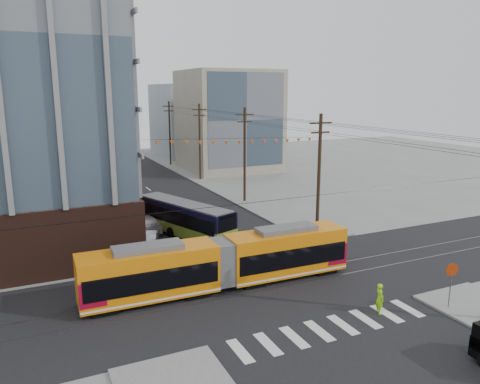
% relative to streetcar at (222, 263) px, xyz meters
% --- Properties ---
extents(ground, '(160.00, 160.00, 0.00)m').
position_rel_streetcar_xyz_m(ground, '(3.41, -4.59, -1.76)').
color(ground, slate).
extents(bg_bldg_nw_near, '(18.00, 16.00, 18.00)m').
position_rel_streetcar_xyz_m(bg_bldg_nw_near, '(-13.59, 47.41, 7.24)').
color(bg_bldg_nw_near, '#8C99A5').
rests_on(bg_bldg_nw_near, ground).
extents(bg_bldg_ne_near, '(14.00, 14.00, 16.00)m').
position_rel_streetcar_xyz_m(bg_bldg_ne_near, '(19.41, 43.41, 6.24)').
color(bg_bldg_ne_near, gray).
rests_on(bg_bldg_ne_near, ground).
extents(bg_bldg_nw_far, '(16.00, 18.00, 20.00)m').
position_rel_streetcar_xyz_m(bg_bldg_nw_far, '(-10.59, 67.41, 8.24)').
color(bg_bldg_nw_far, gray).
rests_on(bg_bldg_nw_far, ground).
extents(bg_bldg_ne_far, '(16.00, 16.00, 14.00)m').
position_rel_streetcar_xyz_m(bg_bldg_ne_far, '(21.41, 63.41, 5.24)').
color(bg_bldg_ne_far, '#8C99A5').
rests_on(bg_bldg_ne_far, ground).
extents(utility_pole_far, '(0.30, 0.30, 11.00)m').
position_rel_streetcar_xyz_m(utility_pole_far, '(11.91, 51.41, 3.74)').
color(utility_pole_far, black).
rests_on(utility_pole_far, ground).
extents(streetcar, '(18.36, 2.91, 3.53)m').
position_rel_streetcar_xyz_m(streetcar, '(0.00, 0.00, 0.00)').
color(streetcar, orange).
rests_on(streetcar, ground).
extents(city_bus, '(6.24, 11.35, 3.18)m').
position_rel_streetcar_xyz_m(city_bus, '(1.36, 12.00, -0.18)').
color(city_bus, black).
rests_on(city_bus, ground).
extents(parked_car_silver, '(2.93, 4.59, 1.43)m').
position_rel_streetcar_xyz_m(parked_car_silver, '(-2.25, 10.64, -1.05)').
color(parked_car_silver, gray).
rests_on(parked_car_silver, ground).
extents(parked_car_white, '(2.89, 5.49, 1.52)m').
position_rel_streetcar_xyz_m(parked_car_white, '(-1.67, 14.79, -1.01)').
color(parked_car_white, silver).
rests_on(parked_car_white, ground).
extents(parked_car_grey, '(3.19, 5.05, 1.30)m').
position_rel_streetcar_xyz_m(parked_car_grey, '(-2.27, 21.54, -1.11)').
color(parked_car_grey, '#58595C').
rests_on(parked_car_grey, ground).
extents(pedestrian, '(0.63, 0.78, 1.86)m').
position_rel_streetcar_xyz_m(pedestrian, '(7.03, -7.32, -0.83)').
color(pedestrian, '#90EE0F').
rests_on(pedestrian, ground).
extents(stop_sign, '(0.98, 0.98, 2.75)m').
position_rel_streetcar_xyz_m(stop_sign, '(11.18, -8.70, -0.39)').
color(stop_sign, '#A52A03').
rests_on(stop_sign, ground).
extents(jersey_barrier, '(1.13, 4.30, 0.85)m').
position_rel_streetcar_xyz_m(jersey_barrier, '(11.71, 6.71, -1.34)').
color(jersey_barrier, gray).
rests_on(jersey_barrier, ground).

